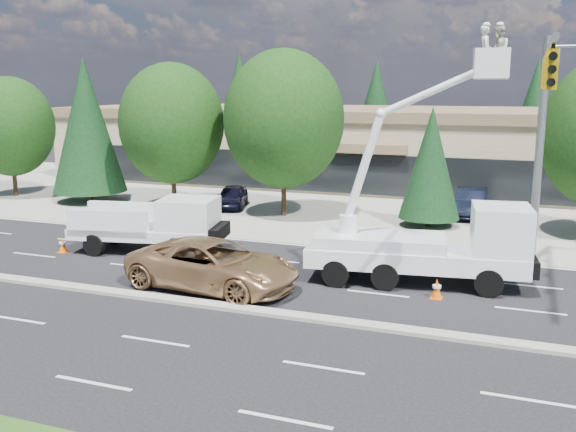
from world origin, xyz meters
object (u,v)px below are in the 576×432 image
at_px(utility_pickup, 155,230).
at_px(minivan, 213,265).
at_px(bucket_truck, 437,231).
at_px(signal_mast, 544,116).

xyz_separation_m(utility_pickup, minivan, (4.70, -3.74, -0.12)).
height_order(utility_pickup, bucket_truck, bucket_truck).
bearing_deg(signal_mast, bucket_truck, -148.89).
distance_m(signal_mast, bucket_truck, 5.60).
height_order(bucket_truck, minivan, bucket_truck).
bearing_deg(signal_mast, utility_pickup, -174.39).
bearing_deg(minivan, utility_pickup, 57.50).
xyz_separation_m(signal_mast, utility_pickup, (-15.42, -1.52, -5.06)).
distance_m(bucket_truck, minivan, 8.16).
bearing_deg(utility_pickup, signal_mast, -5.61).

